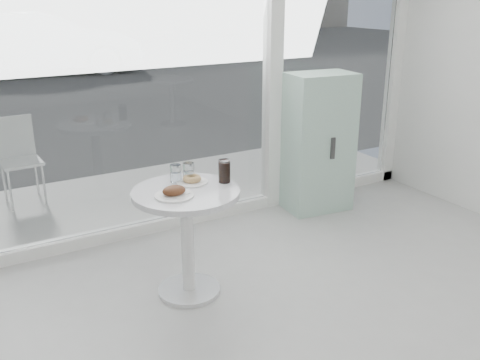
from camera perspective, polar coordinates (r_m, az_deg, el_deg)
storefront at (r=4.58m, az=-5.39°, el=15.65°), size 5.00×0.14×3.00m
main_table at (r=3.64m, az=-5.69°, el=-4.33°), size 0.72×0.72×0.77m
patio_deck at (r=5.64m, az=-8.97°, el=-1.37°), size 5.60×1.60×0.05m
street at (r=17.36m, az=-24.24°, el=11.23°), size 40.00×24.00×0.00m
mint_cabinet at (r=5.12m, az=8.37°, el=3.94°), size 0.65×0.47×1.31m
patio_chair at (r=5.58m, az=-22.55°, el=2.51°), size 0.38×0.38×0.83m
car_silver at (r=14.65m, az=-19.95°, el=13.50°), size 4.77×2.30×1.51m
plate_fritter at (r=3.45m, az=-7.00°, el=-1.31°), size 0.25×0.25×0.07m
plate_donut at (r=3.68m, az=-5.15°, el=-0.02°), size 0.22×0.22×0.05m
water_tumbler_a at (r=3.70m, az=-6.87°, el=0.60°), size 0.08×0.08×0.12m
water_tumbler_b at (r=3.71m, az=-5.51°, el=0.77°), size 0.08×0.08×0.13m
cola_glass at (r=3.66m, az=-1.68°, el=0.91°), size 0.08×0.08×0.16m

